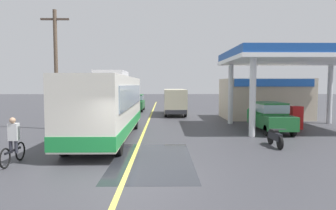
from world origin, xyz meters
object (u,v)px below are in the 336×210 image
Objects in this scene: coach_bus_main at (109,107)px; motorcycle_parked_forecourt at (275,137)px; cyclist_on_shoulder at (13,143)px; car_trailing_behind_bus at (136,102)px; minibus_opposing_lane at (175,99)px; pedestrian_near_pump at (251,116)px; car_at_pump at (270,115)px.

motorcycle_parked_forecourt is at bearing -15.44° from coach_bus_main.
coach_bus_main is 5.83m from cyclist_on_shoulder.
car_trailing_behind_bus is (2.47, 21.67, 0.23)m from cyclist_on_shoulder.
minibus_opposing_lane is 5.84m from car_trailing_behind_bus.
cyclist_on_shoulder reaches higher than motorcycle_parked_forecourt.
car_trailing_behind_bus is (-8.58, 13.99, 0.08)m from pedestrian_near_pump.
car_at_pump is at bearing -61.81° from minibus_opposing_lane.
car_trailing_behind_bus is at bearing 90.25° from coach_bus_main.
minibus_opposing_lane is 3.41× the size of motorcycle_parked_forecourt.
coach_bus_main is at bearing -108.05° from minibus_opposing_lane.
coach_bus_main is 13.02m from minibus_opposing_lane.
coach_bus_main is at bearing -89.75° from car_trailing_behind_bus.
cyclist_on_shoulder is at bearing -110.56° from minibus_opposing_lane.
pedestrian_near_pump reaches higher than motorcycle_parked_forecourt.
car_trailing_behind_bus is (-9.61, 14.41, 0.00)m from car_at_pump.
coach_bus_main is at bearing 164.56° from motorcycle_parked_forecourt.
car_at_pump reaches higher than motorcycle_parked_forecourt.
minibus_opposing_lane is (4.03, 12.38, -0.25)m from coach_bus_main.
pedestrian_near_pump is 16.41m from car_trailing_behind_bus.
car_trailing_behind_bus is (-4.10, 4.13, -0.46)m from minibus_opposing_lane.
car_at_pump is (9.54, 2.10, -0.71)m from coach_bus_main.
minibus_opposing_lane is at bearing 114.41° from pedestrian_near_pump.
pedestrian_near_pump is (8.51, 2.52, -0.79)m from coach_bus_main.
car_at_pump is at bearing -56.29° from car_trailing_behind_bus.
motorcycle_parked_forecourt is at bearing -93.60° from pedestrian_near_pump.
car_at_pump is 14.10m from cyclist_on_shoulder.
coach_bus_main is 8.61m from motorcycle_parked_forecourt.
car_at_pump is 2.31× the size of cyclist_on_shoulder.
car_trailing_behind_bus is (-0.07, 16.51, -0.71)m from coach_bus_main.
cyclist_on_shoulder is 21.81m from car_trailing_behind_bus.
car_at_pump reaches higher than pedestrian_near_pump.
motorcycle_parked_forecourt is 20.52m from car_trailing_behind_bus.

